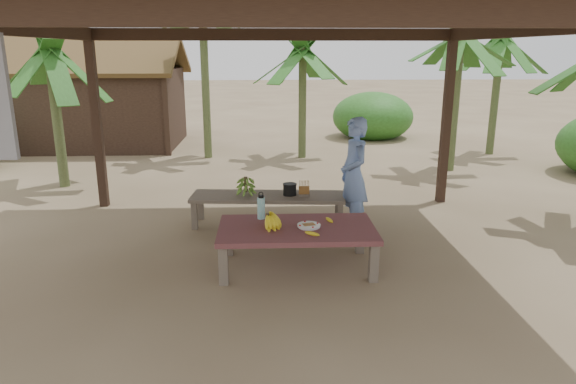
{
  "coord_description": "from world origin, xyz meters",
  "views": [
    {
      "loc": [
        -0.15,
        -5.91,
        2.46
      ],
      "look_at": [
        0.12,
        0.1,
        0.8
      ],
      "focal_mm": 32.0,
      "sensor_mm": 36.0,
      "label": 1
    }
  ],
  "objects_px": {
    "bench": "(268,199)",
    "ripe_banana_bunch": "(268,220)",
    "cooking_pot": "(290,190)",
    "woman": "(354,175)",
    "work_table": "(297,232)",
    "plate": "(309,226)",
    "water_flask": "(261,207)"
  },
  "relations": [
    {
      "from": "bench",
      "to": "work_table",
      "type": "bearing_deg",
      "value": -73.98
    },
    {
      "from": "cooking_pot",
      "to": "woman",
      "type": "xyz_separation_m",
      "value": [
        0.88,
        -0.25,
        0.27
      ]
    },
    {
      "from": "woman",
      "to": "water_flask",
      "type": "bearing_deg",
      "value": -65.15
    },
    {
      "from": "ripe_banana_bunch",
      "to": "plate",
      "type": "relative_size",
      "value": 1.15
    },
    {
      "from": "water_flask",
      "to": "woman",
      "type": "height_order",
      "value": "woman"
    },
    {
      "from": "work_table",
      "to": "cooking_pot",
      "type": "bearing_deg",
      "value": 90.33
    },
    {
      "from": "ripe_banana_bunch",
      "to": "water_flask",
      "type": "distance_m",
      "value": 0.34
    },
    {
      "from": "bench",
      "to": "cooking_pot",
      "type": "relative_size",
      "value": 11.75
    },
    {
      "from": "water_flask",
      "to": "plate",
      "type": "bearing_deg",
      "value": -31.84
    },
    {
      "from": "water_flask",
      "to": "bench",
      "type": "bearing_deg",
      "value": 85.94
    },
    {
      "from": "bench",
      "to": "cooking_pot",
      "type": "height_order",
      "value": "cooking_pot"
    },
    {
      "from": "water_flask",
      "to": "cooking_pot",
      "type": "height_order",
      "value": "water_flask"
    },
    {
      "from": "ripe_banana_bunch",
      "to": "cooking_pot",
      "type": "height_order",
      "value": "ripe_banana_bunch"
    },
    {
      "from": "bench",
      "to": "woman",
      "type": "bearing_deg",
      "value": -8.3
    },
    {
      "from": "plate",
      "to": "work_table",
      "type": "bearing_deg",
      "value": 174.54
    },
    {
      "from": "work_table",
      "to": "water_flask",
      "type": "height_order",
      "value": "water_flask"
    },
    {
      "from": "plate",
      "to": "woman",
      "type": "bearing_deg",
      "value": 60.61
    },
    {
      "from": "bench",
      "to": "ripe_banana_bunch",
      "type": "xyz_separation_m",
      "value": [
        -0.01,
        -1.56,
        0.2
      ]
    },
    {
      "from": "cooking_pot",
      "to": "woman",
      "type": "height_order",
      "value": "woman"
    },
    {
      "from": "water_flask",
      "to": "ripe_banana_bunch",
      "type": "bearing_deg",
      "value": -77.35
    },
    {
      "from": "work_table",
      "to": "plate",
      "type": "height_order",
      "value": "plate"
    },
    {
      "from": "cooking_pot",
      "to": "bench",
      "type": "bearing_deg",
      "value": 177.84
    },
    {
      "from": "plate",
      "to": "water_flask",
      "type": "distance_m",
      "value": 0.66
    },
    {
      "from": "work_table",
      "to": "bench",
      "type": "distance_m",
      "value": 1.59
    },
    {
      "from": "bench",
      "to": "ripe_banana_bunch",
      "type": "height_order",
      "value": "ripe_banana_bunch"
    },
    {
      "from": "bench",
      "to": "water_flask",
      "type": "relative_size",
      "value": 6.65
    },
    {
      "from": "plate",
      "to": "cooking_pot",
      "type": "xyz_separation_m",
      "value": [
        -0.14,
        1.55,
        0.01
      ]
    },
    {
      "from": "cooking_pot",
      "to": "woman",
      "type": "distance_m",
      "value": 0.95
    },
    {
      "from": "ripe_banana_bunch",
      "to": "woman",
      "type": "height_order",
      "value": "woman"
    },
    {
      "from": "water_flask",
      "to": "cooking_pot",
      "type": "distance_m",
      "value": 1.28
    },
    {
      "from": "water_flask",
      "to": "woman",
      "type": "distance_m",
      "value": 1.61
    },
    {
      "from": "work_table",
      "to": "ripe_banana_bunch",
      "type": "relative_size",
      "value": 5.83
    }
  ]
}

